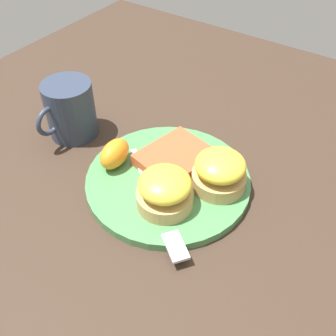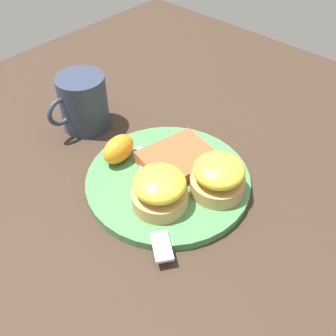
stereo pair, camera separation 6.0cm
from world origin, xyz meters
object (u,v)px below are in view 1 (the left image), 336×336
Objects in this scene: hashbrown_patty at (175,158)px; orange_wedge at (115,154)px; fork at (158,206)px; sandwich_benedict_left at (165,190)px; cup at (70,110)px; sandwich_benedict_right at (220,172)px.

orange_wedge is at bearing -53.66° from hashbrown_patty.
hashbrown_patty is 0.57× the size of fork.
orange_wedge reaches higher than hashbrown_patty.
sandwich_benedict_left reaches higher than hashbrown_patty.
cup is (-0.03, -0.13, 0.01)m from orange_wedge.
sandwich_benedict_left is 0.09m from hashbrown_patty.
fork is 0.25m from cup.
cup is at bearing -85.93° from sandwich_benedict_right.
fork is at bearing -23.65° from sandwich_benedict_left.
sandwich_benedict_right is 0.70× the size of cup.
orange_wedge is at bearing -102.36° from sandwich_benedict_left.
sandwich_benedict_right is 0.08m from hashbrown_patty.
hashbrown_patty reaches higher than fork.
hashbrown_patty is 0.94× the size of cup.
hashbrown_patty is 0.10m from fork.
sandwich_benedict_left is at bearing 24.09° from hashbrown_patty.
orange_wedge is 0.12m from fork.
cup is (0.02, -0.28, 0.01)m from sandwich_benedict_right.
sandwich_benedict_right is at bearing 150.52° from fork.
sandwich_benedict_left is 0.12m from orange_wedge.
fork is at bearing -29.48° from sandwich_benedict_right.
sandwich_benedict_right reaches higher than hashbrown_patty.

